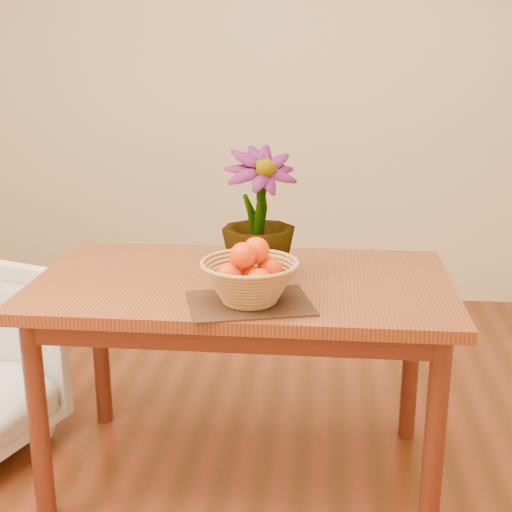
# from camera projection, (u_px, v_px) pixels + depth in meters

# --- Properties ---
(wall_back) EXTENTS (4.00, 0.02, 2.70)m
(wall_back) POSITION_uv_depth(u_px,v_px,m) (282.00, 73.00, 4.09)
(wall_back) COLOR #F7E2BC
(wall_back) RESTS_ON floor
(table) EXTENTS (1.40, 0.80, 0.75)m
(table) POSITION_uv_depth(u_px,v_px,m) (243.00, 303.00, 2.43)
(table) COLOR brown
(table) RESTS_ON floor
(placemat) EXTENTS (0.43, 0.37, 0.01)m
(placemat) POSITION_uv_depth(u_px,v_px,m) (250.00, 303.00, 2.17)
(placemat) COLOR #3E2216
(placemat) RESTS_ON table
(wicker_basket) EXTENTS (0.30, 0.30, 0.12)m
(wicker_basket) POSITION_uv_depth(u_px,v_px,m) (250.00, 283.00, 2.15)
(wicker_basket) COLOR #A98546
(wicker_basket) RESTS_ON placemat
(orange_pile) EXTENTS (0.20, 0.19, 0.15)m
(orange_pile) POSITION_uv_depth(u_px,v_px,m) (250.00, 267.00, 2.14)
(orange_pile) COLOR #F83A04
(orange_pile) RESTS_ON wicker_basket
(potted_plant) EXTENTS (0.32, 0.32, 0.44)m
(potted_plant) POSITION_uv_depth(u_px,v_px,m) (259.00, 215.00, 2.34)
(potted_plant) COLOR #1C4B15
(potted_plant) RESTS_ON table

